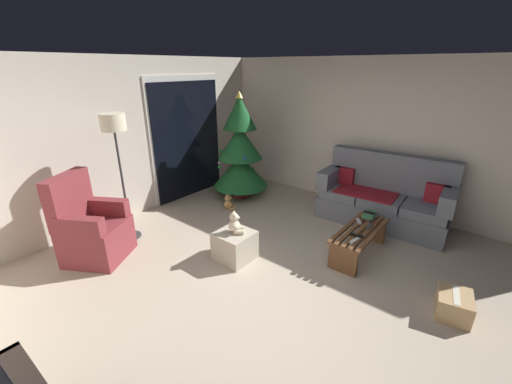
{
  "coord_description": "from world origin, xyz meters",
  "views": [
    {
      "loc": [
        -2.55,
        -1.67,
        2.35
      ],
      "look_at": [
        0.4,
        0.7,
        0.85
      ],
      "focal_mm": 22.44,
      "sensor_mm": 36.0,
      "label": 1
    }
  ],
  "objects_px": {
    "teddy_bear_cream": "(235,224)",
    "cardboard_box_taped_mid_floor": "(454,305)",
    "cell_phone": "(369,213)",
    "remote_silver": "(359,221)",
    "floor_lamp": "(115,135)",
    "coffee_table": "(360,238)",
    "remote_white": "(355,241)",
    "remote_graphite": "(369,226)",
    "remote_black": "(357,235)",
    "teddy_bear_honey_by_tree": "(229,203)",
    "armchair": "(92,230)",
    "couch": "(383,199)",
    "ottoman": "(235,246)",
    "book_stack": "(370,216)",
    "christmas_tree": "(240,152)"
  },
  "relations": [
    {
      "from": "coffee_table",
      "to": "remote_white",
      "type": "relative_size",
      "value": 7.05
    },
    {
      "from": "couch",
      "to": "cell_phone",
      "type": "height_order",
      "value": "couch"
    },
    {
      "from": "remote_graphite",
      "to": "armchair",
      "type": "distance_m",
      "value": 3.59
    },
    {
      "from": "remote_white",
      "to": "remote_silver",
      "type": "relative_size",
      "value": 1.0
    },
    {
      "from": "floor_lamp",
      "to": "teddy_bear_cream",
      "type": "distance_m",
      "value": 1.96
    },
    {
      "from": "floor_lamp",
      "to": "teddy_bear_honey_by_tree",
      "type": "distance_m",
      "value": 2.16
    },
    {
      "from": "cardboard_box_taped_mid_floor",
      "to": "teddy_bear_honey_by_tree",
      "type": "bearing_deg",
      "value": 82.76
    },
    {
      "from": "ottoman",
      "to": "cardboard_box_taped_mid_floor",
      "type": "xyz_separation_m",
      "value": [
        0.62,
        -2.39,
        -0.07
      ]
    },
    {
      "from": "teddy_bear_cream",
      "to": "cardboard_box_taped_mid_floor",
      "type": "height_order",
      "value": "teddy_bear_cream"
    },
    {
      "from": "book_stack",
      "to": "ottoman",
      "type": "distance_m",
      "value": 1.9
    },
    {
      "from": "cell_phone",
      "to": "ottoman",
      "type": "height_order",
      "value": "cell_phone"
    },
    {
      "from": "remote_graphite",
      "to": "teddy_bear_honey_by_tree",
      "type": "xyz_separation_m",
      "value": [
        -0.16,
        2.39,
        -0.27
      ]
    },
    {
      "from": "book_stack",
      "to": "teddy_bear_cream",
      "type": "xyz_separation_m",
      "value": [
        -1.46,
        1.17,
        0.08
      ]
    },
    {
      "from": "remote_black",
      "to": "ottoman",
      "type": "bearing_deg",
      "value": -67.42
    },
    {
      "from": "coffee_table",
      "to": "floor_lamp",
      "type": "relative_size",
      "value": 0.62
    },
    {
      "from": "remote_silver",
      "to": "remote_graphite",
      "type": "xyz_separation_m",
      "value": [
        -0.05,
        -0.16,
        0.0
      ]
    },
    {
      "from": "remote_black",
      "to": "teddy_bear_cream",
      "type": "height_order",
      "value": "teddy_bear_cream"
    },
    {
      "from": "couch",
      "to": "christmas_tree",
      "type": "xyz_separation_m",
      "value": [
        -0.59,
        2.47,
        0.47
      ]
    },
    {
      "from": "armchair",
      "to": "cardboard_box_taped_mid_floor",
      "type": "relative_size",
      "value": 2.64
    },
    {
      "from": "book_stack",
      "to": "armchair",
      "type": "height_order",
      "value": "armchair"
    },
    {
      "from": "remote_silver",
      "to": "floor_lamp",
      "type": "bearing_deg",
      "value": 178.14
    },
    {
      "from": "coffee_table",
      "to": "ottoman",
      "type": "height_order",
      "value": "coffee_table"
    },
    {
      "from": "remote_white",
      "to": "armchair",
      "type": "xyz_separation_m",
      "value": [
        -1.85,
        2.73,
        0.01
      ]
    },
    {
      "from": "christmas_tree",
      "to": "floor_lamp",
      "type": "distance_m",
      "value": 2.3
    },
    {
      "from": "ottoman",
      "to": "book_stack",
      "type": "bearing_deg",
      "value": -38.9
    },
    {
      "from": "remote_silver",
      "to": "cell_phone",
      "type": "distance_m",
      "value": 0.22
    },
    {
      "from": "christmas_tree",
      "to": "coffee_table",
      "type": "bearing_deg",
      "value": -102.58
    },
    {
      "from": "teddy_bear_cream",
      "to": "christmas_tree",
      "type": "bearing_deg",
      "value": 39.5
    },
    {
      "from": "armchair",
      "to": "teddy_bear_cream",
      "type": "relative_size",
      "value": 3.96
    },
    {
      "from": "floor_lamp",
      "to": "cardboard_box_taped_mid_floor",
      "type": "xyz_separation_m",
      "value": [
        1.15,
        -3.97,
        -1.38
      ]
    },
    {
      "from": "cell_phone",
      "to": "teddy_bear_cream",
      "type": "xyz_separation_m",
      "value": [
        -1.46,
        1.17,
        0.03
      ]
    },
    {
      "from": "couch",
      "to": "cardboard_box_taped_mid_floor",
      "type": "distance_m",
      "value": 2.1
    },
    {
      "from": "armchair",
      "to": "floor_lamp",
      "type": "relative_size",
      "value": 0.63
    },
    {
      "from": "remote_white",
      "to": "cardboard_box_taped_mid_floor",
      "type": "distance_m",
      "value": 1.16
    },
    {
      "from": "teddy_bear_cream",
      "to": "couch",
      "type": "bearing_deg",
      "value": -26.16
    },
    {
      "from": "couch",
      "to": "armchair",
      "type": "relative_size",
      "value": 1.75
    },
    {
      "from": "christmas_tree",
      "to": "remote_black",
      "type": "bearing_deg",
      "value": -106.82
    },
    {
      "from": "remote_white",
      "to": "floor_lamp",
      "type": "bearing_deg",
      "value": -146.06
    },
    {
      "from": "couch",
      "to": "ottoman",
      "type": "bearing_deg",
      "value": 153.75
    },
    {
      "from": "teddy_bear_honey_by_tree",
      "to": "remote_graphite",
      "type": "bearing_deg",
      "value": -86.2
    },
    {
      "from": "remote_white",
      "to": "remote_black",
      "type": "bearing_deg",
      "value": 113.57
    },
    {
      "from": "remote_silver",
      "to": "cardboard_box_taped_mid_floor",
      "type": "relative_size",
      "value": 0.36
    },
    {
      "from": "book_stack",
      "to": "ottoman",
      "type": "bearing_deg",
      "value": 141.1
    },
    {
      "from": "couch",
      "to": "remote_graphite",
      "type": "relative_size",
      "value": 12.7
    },
    {
      "from": "ottoman",
      "to": "armchair",
      "type": "bearing_deg",
      "value": 127.36
    },
    {
      "from": "remote_white",
      "to": "remote_graphite",
      "type": "height_order",
      "value": "same"
    },
    {
      "from": "book_stack",
      "to": "ottoman",
      "type": "height_order",
      "value": "book_stack"
    },
    {
      "from": "coffee_table",
      "to": "book_stack",
      "type": "height_order",
      "value": "book_stack"
    },
    {
      "from": "remote_black",
      "to": "teddy_bear_honey_by_tree",
      "type": "xyz_separation_m",
      "value": [
        0.18,
        2.35,
        -0.27
      ]
    },
    {
      "from": "christmas_tree",
      "to": "ottoman",
      "type": "height_order",
      "value": "christmas_tree"
    }
  ]
}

